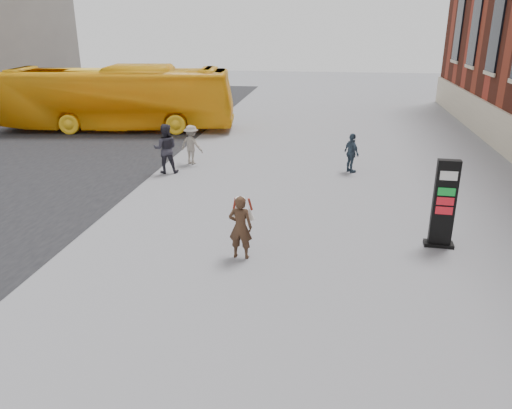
# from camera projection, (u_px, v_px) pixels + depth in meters

# --- Properties ---
(ground) EXTENTS (100.00, 100.00, 0.00)m
(ground) POSITION_uv_depth(u_px,v_px,m) (252.00, 260.00, 12.43)
(ground) COLOR #9E9EA3
(info_pylon) EXTENTS (0.77, 0.41, 2.35)m
(info_pylon) POSITION_uv_depth(u_px,v_px,m) (444.00, 204.00, 12.85)
(info_pylon) COLOR black
(info_pylon) RESTS_ON ground
(woman) EXTENTS (0.63, 0.58, 1.64)m
(woman) POSITION_uv_depth(u_px,v_px,m) (241.00, 226.00, 12.33)
(woman) COLOR #322213
(woman) RESTS_ON ground
(bus) EXTENTS (12.56, 4.55, 3.42)m
(bus) POSITION_uv_depth(u_px,v_px,m) (119.00, 98.00, 26.90)
(bus) COLOR yellow
(bus) RESTS_ON road
(pedestrian_a) EXTENTS (1.07, 0.92, 1.92)m
(pedestrian_a) POSITION_uv_depth(u_px,v_px,m) (165.00, 149.00, 19.34)
(pedestrian_a) COLOR #2D2B35
(pedestrian_a) RESTS_ON ground
(pedestrian_b) EXTENTS (1.19, 0.94, 1.62)m
(pedestrian_b) POSITION_uv_depth(u_px,v_px,m) (192.00, 145.00, 20.60)
(pedestrian_b) COLOR gray
(pedestrian_b) RESTS_ON ground
(pedestrian_c) EXTENTS (0.79, 0.97, 1.55)m
(pedestrian_c) POSITION_uv_depth(u_px,v_px,m) (352.00, 153.00, 19.43)
(pedestrian_c) COLOR #334353
(pedestrian_c) RESTS_ON ground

